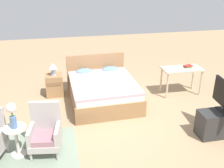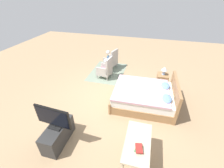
% 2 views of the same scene
% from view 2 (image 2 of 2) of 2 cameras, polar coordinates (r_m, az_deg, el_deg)
% --- Properties ---
extents(ground_plane, '(16.00, 16.00, 0.00)m').
position_cam_2_polar(ground_plane, '(5.34, 0.88, -5.94)').
color(ground_plane, '#A38460').
extents(floor_rug, '(2.10, 1.50, 0.01)m').
position_cam_2_polar(floor_rug, '(7.07, -1.65, 4.67)').
color(floor_rug, gray).
rests_on(floor_rug, ground_plane).
extents(bed, '(1.66, 2.02, 0.96)m').
position_cam_2_polar(bed, '(5.12, 12.25, -4.58)').
color(bed, '#997047').
rests_on(bed, ground_plane).
extents(armchair_by_window_left, '(0.67, 0.67, 0.92)m').
position_cam_2_polar(armchair_by_window_left, '(7.30, -0.20, 8.95)').
color(armchair_by_window_left, '#ADA8A3').
rests_on(armchair_by_window_left, floor_rug).
extents(armchair_by_window_right, '(0.61, 0.61, 0.92)m').
position_cam_2_polar(armchair_by_window_right, '(6.45, -2.47, 5.52)').
color(armchair_by_window_right, '#ADA8A3').
rests_on(armchair_by_window_right, floor_rug).
extents(side_table, '(0.40, 0.40, 0.58)m').
position_cam_2_polar(side_table, '(6.90, -1.48, 7.28)').
color(side_table, beige).
rests_on(side_table, ground_plane).
extents(flower_vase, '(0.17, 0.17, 0.48)m').
position_cam_2_polar(flower_vase, '(6.69, -1.54, 11.20)').
color(flower_vase, '#4C709E').
rests_on(flower_vase, side_table).
extents(nightstand, '(0.44, 0.41, 0.57)m').
position_cam_2_polar(nightstand, '(6.14, 18.48, 1.11)').
color(nightstand, '#997047').
rests_on(nightstand, ground_plane).
extents(table_lamp, '(0.22, 0.22, 0.33)m').
position_cam_2_polar(table_lamp, '(5.91, 19.32, 5.22)').
color(table_lamp, '#9EADC6').
rests_on(table_lamp, nightstand).
extents(tv_stand, '(0.96, 0.40, 0.53)m').
position_cam_2_polar(tv_stand, '(4.17, -19.89, -17.55)').
color(tv_stand, '#2D2D2D').
rests_on(tv_stand, ground_plane).
extents(tv_flatscreen, '(0.22, 0.90, 0.60)m').
position_cam_2_polar(tv_flatscreen, '(3.76, -21.59, -11.85)').
color(tv_flatscreen, black).
rests_on(tv_flatscreen, tv_stand).
extents(vanity_desk, '(1.04, 0.52, 0.72)m').
position_cam_2_polar(vanity_desk, '(3.38, 9.63, -21.84)').
color(vanity_desk, beige).
rests_on(vanity_desk, ground_plane).
extents(book_stack, '(0.23, 0.17, 0.05)m').
position_cam_2_polar(book_stack, '(3.17, 10.22, -23.05)').
color(book_stack, '#337A47').
rests_on(book_stack, vanity_desk).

